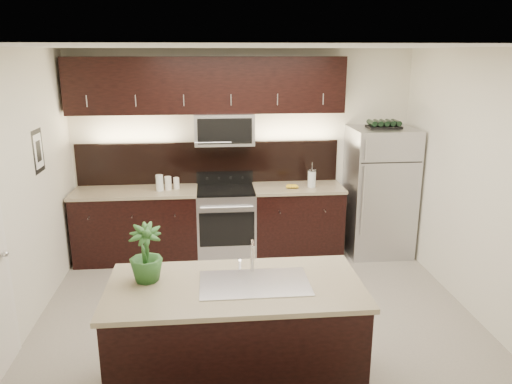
% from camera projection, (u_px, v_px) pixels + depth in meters
% --- Properties ---
extents(ground, '(4.50, 4.50, 0.00)m').
position_uv_depth(ground, '(257.00, 318.00, 5.17)').
color(ground, gray).
rests_on(ground, ground).
extents(room_walls, '(4.52, 4.02, 2.71)m').
position_uv_depth(room_walls, '(246.00, 158.00, 4.66)').
color(room_walls, silver).
rests_on(room_walls, ground).
extents(counter_run, '(3.51, 0.65, 0.94)m').
position_uv_depth(counter_run, '(211.00, 222.00, 6.62)').
color(counter_run, black).
rests_on(counter_run, ground).
extents(upper_fixtures, '(3.49, 0.40, 1.66)m').
position_uv_depth(upper_fixtures, '(209.00, 94.00, 6.31)').
color(upper_fixtures, black).
rests_on(upper_fixtures, counter_run).
extents(island, '(1.96, 0.96, 0.94)m').
position_uv_depth(island, '(236.00, 338.00, 3.94)').
color(island, black).
rests_on(island, ground).
extents(sink_faucet, '(0.84, 0.50, 0.28)m').
position_uv_depth(sink_faucet, '(254.00, 281.00, 3.83)').
color(sink_faucet, silver).
rests_on(sink_faucet, island).
extents(refrigerator, '(0.82, 0.74, 1.71)m').
position_uv_depth(refrigerator, '(379.00, 192.00, 6.66)').
color(refrigerator, '#B2B2B7').
rests_on(refrigerator, ground).
extents(wine_rack, '(0.42, 0.26, 0.10)m').
position_uv_depth(wine_rack, '(384.00, 124.00, 6.42)').
color(wine_rack, black).
rests_on(wine_rack, refrigerator).
extents(plant, '(0.28, 0.28, 0.46)m').
position_uv_depth(plant, '(146.00, 253.00, 3.82)').
color(plant, '#255321').
rests_on(plant, island).
extents(canisters, '(0.29, 0.17, 0.21)m').
position_uv_depth(canisters, '(166.00, 183.00, 6.40)').
color(canisters, silver).
rests_on(canisters, counter_run).
extents(french_press, '(0.11, 0.11, 0.32)m').
position_uv_depth(french_press, '(312.00, 178.00, 6.53)').
color(french_press, silver).
rests_on(french_press, counter_run).
extents(bananas, '(0.18, 0.15, 0.05)m').
position_uv_depth(bananas, '(288.00, 186.00, 6.50)').
color(bananas, gold).
rests_on(bananas, counter_run).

